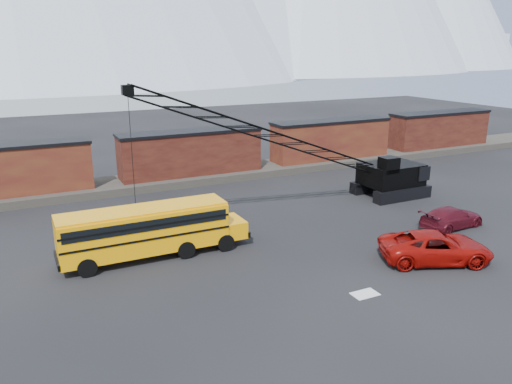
# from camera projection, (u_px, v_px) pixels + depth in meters

# --- Properties ---
(ground) EXTENTS (160.00, 160.00, 0.00)m
(ground) POSITION_uv_depth(u_px,v_px,m) (315.00, 267.00, 29.30)
(ground) COLOR black
(ground) RESTS_ON ground
(gravel_berm) EXTENTS (120.00, 5.00, 0.70)m
(gravel_berm) POSITION_uv_depth(u_px,v_px,m) (192.00, 177.00, 48.16)
(gravel_berm) COLOR #454039
(gravel_berm) RESTS_ON ground
(boxcar_west_near) EXTENTS (13.70, 3.10, 4.17)m
(boxcar_west_near) POSITION_uv_depth(u_px,v_px,m) (4.00, 170.00, 40.70)
(boxcar_west_near) COLOR #451413
(boxcar_west_near) RESTS_ON gravel_berm
(boxcar_mid) EXTENTS (13.70, 3.10, 4.17)m
(boxcar_mid) POSITION_uv_depth(u_px,v_px,m) (191.00, 152.00, 47.48)
(boxcar_mid) COLOR #552418
(boxcar_mid) RESTS_ON gravel_berm
(boxcar_east_near) EXTENTS (13.70, 3.10, 4.17)m
(boxcar_east_near) POSITION_uv_depth(u_px,v_px,m) (331.00, 139.00, 54.26)
(boxcar_east_near) COLOR #451413
(boxcar_east_near) RESTS_ON gravel_berm
(boxcar_east_far) EXTENTS (13.70, 3.10, 4.17)m
(boxcar_east_far) POSITION_uv_depth(u_px,v_px,m) (439.00, 129.00, 61.04)
(boxcar_east_far) COLOR #552418
(boxcar_east_far) RESTS_ON gravel_berm
(snow_patch) EXTENTS (1.40, 0.90, 0.02)m
(snow_patch) POSITION_uv_depth(u_px,v_px,m) (365.00, 294.00, 26.06)
(snow_patch) COLOR silver
(snow_patch) RESTS_ON ground
(school_bus) EXTENTS (11.65, 2.65, 3.19)m
(school_bus) POSITION_uv_depth(u_px,v_px,m) (150.00, 229.00, 30.21)
(school_bus) COLOR #EE9805
(school_bus) RESTS_ON ground
(red_pickup) EXTENTS (7.24, 5.40, 1.83)m
(red_pickup) POSITION_uv_depth(u_px,v_px,m) (436.00, 247.00, 29.83)
(red_pickup) COLOR #930B07
(red_pickup) RESTS_ON ground
(maroon_suv) EXTENTS (5.26, 2.44, 1.49)m
(maroon_suv) POSITION_uv_depth(u_px,v_px,m) (452.00, 217.00, 35.51)
(maroon_suv) COLOR #4C0D18
(maroon_suv) RESTS_ON ground
(crawler_crane) EXTENTS (25.58, 4.20, 10.43)m
(crawler_crane) POSITION_uv_depth(u_px,v_px,m) (282.00, 140.00, 36.75)
(crawler_crane) COLOR black
(crawler_crane) RESTS_ON ground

